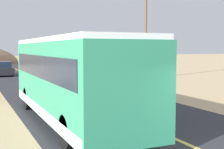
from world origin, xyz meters
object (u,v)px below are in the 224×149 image
Objects in this scene: car_far at (3,69)px; livestock_truck at (61,61)px; power_pole_mid at (146,29)px; boulder_mid_field at (92,66)px; bus at (71,77)px.

livestock_truck is at bearing -70.07° from car_far.
boulder_mid_field is (-0.21, 13.50, -4.18)m from power_pole_mid.
livestock_truck reaches higher than car_far.
livestock_truck is 13.61m from bus.
bus is at bearing -103.65° from livestock_truck.
boulder_mid_field is (8.02, 14.11, -1.33)m from livestock_truck.
bus is at bearing -129.58° from power_pole_mid.
bus is 2.27× the size of car_far.
bus is 23.02m from car_far.
car_far is 0.51× the size of power_pole_mid.
car_far reaches higher than boulder_mid_field.
livestock_truck is at bearing -175.75° from power_pole_mid.
car_far is (-3.54, 9.77, -1.10)m from livestock_truck.
power_pole_mid is at bearing -89.12° from boulder_mid_field.
bus is 18.18m from power_pole_mid.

